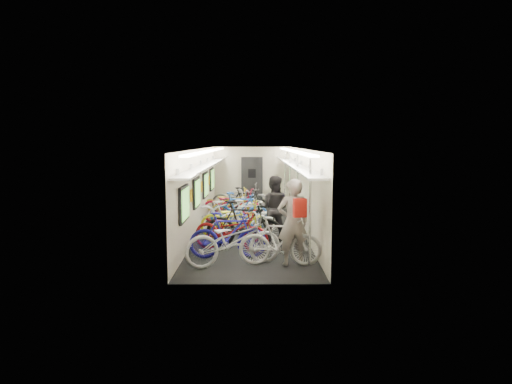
{
  "coord_description": "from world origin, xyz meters",
  "views": [
    {
      "loc": [
        0.09,
        -13.14,
        2.62
      ],
      "look_at": [
        0.14,
        0.03,
        1.15
      ],
      "focal_mm": 32.0,
      "sensor_mm": 36.0,
      "label": 1
    }
  ],
  "objects_px": {
    "bicycle_0": "(234,240)",
    "backpack": "(300,208)",
    "bicycle_1": "(228,235)",
    "passenger_mid": "(274,208)",
    "passenger_near": "(293,222)"
  },
  "relations": [
    {
      "from": "passenger_mid",
      "to": "backpack",
      "type": "bearing_deg",
      "value": 112.2
    },
    {
      "from": "bicycle_1",
      "to": "passenger_mid",
      "type": "xyz_separation_m",
      "value": [
        1.1,
        1.84,
        0.34
      ]
    },
    {
      "from": "passenger_near",
      "to": "backpack",
      "type": "distance_m",
      "value": 0.51
    },
    {
      "from": "bicycle_0",
      "to": "bicycle_1",
      "type": "distance_m",
      "value": 0.65
    },
    {
      "from": "bicycle_0",
      "to": "backpack",
      "type": "relative_size",
      "value": 5.49
    },
    {
      "from": "bicycle_0",
      "to": "bicycle_1",
      "type": "height_order",
      "value": "bicycle_0"
    },
    {
      "from": "passenger_near",
      "to": "bicycle_1",
      "type": "bearing_deg",
      "value": -32.96
    },
    {
      "from": "bicycle_1",
      "to": "passenger_near",
      "type": "bearing_deg",
      "value": -116.89
    },
    {
      "from": "bicycle_1",
      "to": "passenger_mid",
      "type": "bearing_deg",
      "value": -34.83
    },
    {
      "from": "bicycle_1",
      "to": "passenger_near",
      "type": "relative_size",
      "value": 0.95
    },
    {
      "from": "passenger_near",
      "to": "backpack",
      "type": "xyz_separation_m",
      "value": [
        0.11,
        -0.34,
        0.36
      ]
    },
    {
      "from": "bicycle_1",
      "to": "passenger_mid",
      "type": "relative_size",
      "value": 1.01
    },
    {
      "from": "backpack",
      "to": "passenger_near",
      "type": "bearing_deg",
      "value": 96.06
    },
    {
      "from": "bicycle_1",
      "to": "bicycle_0",
      "type": "bearing_deg",
      "value": -170.74
    },
    {
      "from": "bicycle_1",
      "to": "passenger_mid",
      "type": "distance_m",
      "value": 2.17
    }
  ]
}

